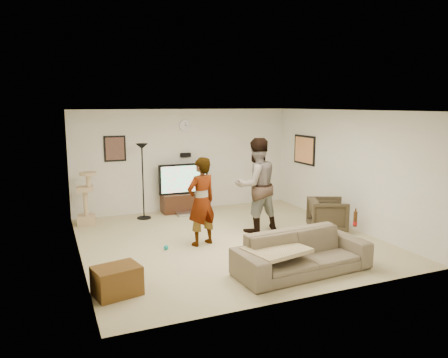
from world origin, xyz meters
name	(u,v)px	position (x,y,z in m)	size (l,w,h in m)	color
floor	(229,240)	(0.00, 0.00, -0.01)	(5.50, 5.50, 0.02)	beige
ceiling	(229,110)	(0.00, 0.00, 2.51)	(5.50, 5.50, 0.02)	white
wall_back	(185,160)	(0.00, 2.75, 1.25)	(5.50, 0.04, 2.50)	silver
wall_front	(311,209)	(0.00, -2.75, 1.25)	(5.50, 0.04, 2.50)	silver
wall_left	(77,187)	(-2.75, 0.00, 1.25)	(0.04, 5.50, 2.50)	silver
wall_right	(346,169)	(2.75, 0.00, 1.25)	(0.04, 5.50, 2.50)	silver
wall_clock	(185,126)	(0.00, 2.72, 2.10)	(0.26, 0.26, 0.04)	white
wall_speaker	(186,155)	(0.00, 2.69, 1.38)	(0.25, 0.10, 0.10)	black
picture_back	(115,149)	(-1.70, 2.73, 1.60)	(0.42, 0.03, 0.52)	brown
picture_right	(304,150)	(2.73, 1.60, 1.50)	(0.03, 0.78, 0.62)	#FA965A
tv_stand	(184,202)	(-0.12, 2.50, 0.23)	(1.10, 0.45, 0.46)	#331B10
console_box	(186,214)	(-0.21, 2.11, 0.04)	(0.40, 0.30, 0.07)	#B8B8BE
tv	(184,179)	(-0.12, 2.50, 0.82)	(1.23, 0.08, 0.73)	black
tv_screen	(184,179)	(-0.12, 2.46, 0.82)	(1.14, 0.01, 0.64)	#16E390
floor_lamp	(143,182)	(-1.18, 2.24, 0.87)	(0.32, 0.32, 1.73)	black
cat_tree	(85,198)	(-2.46, 2.22, 0.59)	(0.37, 0.37, 1.17)	tan
person_left	(201,202)	(-0.58, -0.06, 0.83)	(0.61, 0.40, 1.66)	#979797
person_right	(256,185)	(0.76, 0.34, 0.97)	(0.95, 0.74, 1.95)	#245590
sofa	(302,253)	(0.42, -1.96, 0.32)	(2.18, 0.85, 0.64)	#6B5F4A
throw_blanket	(277,250)	(-0.05, -1.96, 0.43)	(0.90, 0.70, 0.06)	#D0B985
beer_bottle	(355,219)	(1.42, -1.96, 0.76)	(0.06, 0.06, 0.25)	#4D2C10
armchair	(327,215)	(2.13, -0.24, 0.34)	(0.73, 0.76, 0.69)	#362E1F
side_table	(117,281)	(-2.40, -1.66, 0.20)	(0.61, 0.46, 0.41)	#553614
toy_ball	(166,248)	(-1.28, -0.10, 0.04)	(0.09, 0.09, 0.09)	#0F9894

